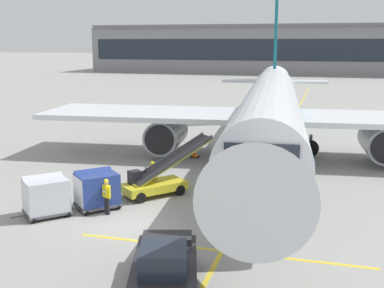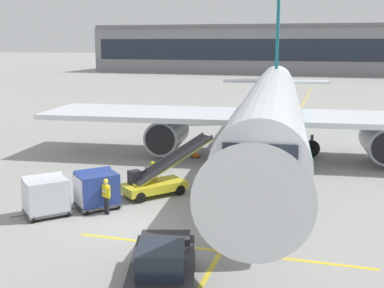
{
  "view_description": "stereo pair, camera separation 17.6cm",
  "coord_description": "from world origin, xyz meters",
  "px_view_note": "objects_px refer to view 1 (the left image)",
  "views": [
    {
      "loc": [
        8.72,
        -19.33,
        8.11
      ],
      "look_at": [
        1.75,
        5.28,
        2.76
      ],
      "focal_mm": 46.06,
      "sensor_mm": 36.0,
      "label": 1
    },
    {
      "loc": [
        8.89,
        -19.28,
        8.11
      ],
      "look_at": [
        1.75,
        5.28,
        2.76
      ],
      "focal_mm": 46.06,
      "sensor_mm": 36.0,
      "label": 2
    }
  ],
  "objects_px": {
    "baggage_cart_second": "(46,195)",
    "safety_cone_nose_mark": "(180,150)",
    "pushback_tug": "(165,268)",
    "safety_cone_engine_keepout": "(195,153)",
    "ground_crew_by_carts": "(152,175)",
    "belt_loader": "(158,179)",
    "safety_cone_wingtip": "(190,148)",
    "ground_crew_by_loader": "(107,194)",
    "parked_airplane": "(271,110)",
    "baggage_cart_lead": "(97,189)"
  },
  "relations": [
    {
      "from": "baggage_cart_lead",
      "to": "safety_cone_wingtip",
      "type": "xyz_separation_m",
      "value": [
        0.87,
        13.58,
        -0.71
      ]
    },
    {
      "from": "ground_crew_by_loader",
      "to": "safety_cone_wingtip",
      "type": "bearing_deg",
      "value": 89.91
    },
    {
      "from": "belt_loader",
      "to": "baggage_cart_lead",
      "type": "distance_m",
      "value": 3.61
    },
    {
      "from": "pushback_tug",
      "to": "ground_crew_by_carts",
      "type": "height_order",
      "value": "pushback_tug"
    },
    {
      "from": "pushback_tug",
      "to": "ground_crew_by_carts",
      "type": "distance_m",
      "value": 10.97
    },
    {
      "from": "parked_airplane",
      "to": "ground_crew_by_loader",
      "type": "distance_m",
      "value": 15.21
    },
    {
      "from": "baggage_cart_lead",
      "to": "safety_cone_engine_keepout",
      "type": "distance_m",
      "value": 11.99
    },
    {
      "from": "belt_loader",
      "to": "safety_cone_wingtip",
      "type": "bearing_deg",
      "value": 96.77
    },
    {
      "from": "baggage_cart_second",
      "to": "ground_crew_by_carts",
      "type": "relative_size",
      "value": 1.46
    },
    {
      "from": "safety_cone_wingtip",
      "to": "safety_cone_nose_mark",
      "type": "bearing_deg",
      "value": -114.39
    },
    {
      "from": "pushback_tug",
      "to": "safety_cone_wingtip",
      "type": "relative_size",
      "value": 7.95
    },
    {
      "from": "ground_crew_by_carts",
      "to": "safety_cone_wingtip",
      "type": "height_order",
      "value": "ground_crew_by_carts"
    },
    {
      "from": "baggage_cart_second",
      "to": "safety_cone_nose_mark",
      "type": "bearing_deg",
      "value": 80.99
    },
    {
      "from": "belt_loader",
      "to": "safety_cone_wingtip",
      "type": "relative_size",
      "value": 8.0
    },
    {
      "from": "pushback_tug",
      "to": "safety_cone_wingtip",
      "type": "distance_m",
      "value": 21.1
    },
    {
      "from": "pushback_tug",
      "to": "safety_cone_engine_keepout",
      "type": "distance_m",
      "value": 19.21
    },
    {
      "from": "safety_cone_nose_mark",
      "to": "safety_cone_wingtip",
      "type": "bearing_deg",
      "value": 65.61
    },
    {
      "from": "pushback_tug",
      "to": "safety_cone_wingtip",
      "type": "height_order",
      "value": "pushback_tug"
    },
    {
      "from": "belt_loader",
      "to": "baggage_cart_lead",
      "type": "relative_size",
      "value": 1.89
    },
    {
      "from": "ground_crew_by_loader",
      "to": "ground_crew_by_carts",
      "type": "relative_size",
      "value": 1.0
    },
    {
      "from": "baggage_cart_lead",
      "to": "safety_cone_engine_keepout",
      "type": "relative_size",
      "value": 3.74
    },
    {
      "from": "belt_loader",
      "to": "pushback_tug",
      "type": "xyz_separation_m",
      "value": [
        3.76,
        -9.81,
        -0.04
      ]
    },
    {
      "from": "belt_loader",
      "to": "safety_cone_engine_keepout",
      "type": "xyz_separation_m",
      "value": [
        -0.39,
        8.93,
        -0.54
      ]
    },
    {
      "from": "pushback_tug",
      "to": "safety_cone_engine_keepout",
      "type": "relative_size",
      "value": 7.05
    },
    {
      "from": "baggage_cart_second",
      "to": "safety_cone_nose_mark",
      "type": "xyz_separation_m",
      "value": [
        2.25,
        14.19,
        -0.68
      ]
    },
    {
      "from": "parked_airplane",
      "to": "safety_cone_engine_keepout",
      "type": "height_order",
      "value": "parked_airplane"
    },
    {
      "from": "baggage_cart_second",
      "to": "ground_crew_by_loader",
      "type": "xyz_separation_m",
      "value": [
        2.68,
        0.94,
        -0.0
      ]
    },
    {
      "from": "baggage_cart_second",
      "to": "safety_cone_engine_keepout",
      "type": "height_order",
      "value": "baggage_cart_second"
    },
    {
      "from": "parked_airplane",
      "to": "pushback_tug",
      "type": "bearing_deg",
      "value": -92.74
    },
    {
      "from": "belt_loader",
      "to": "ground_crew_by_carts",
      "type": "height_order",
      "value": "belt_loader"
    },
    {
      "from": "baggage_cart_lead",
      "to": "pushback_tug",
      "type": "bearing_deg",
      "value": -49.48
    },
    {
      "from": "safety_cone_engine_keepout",
      "to": "safety_cone_nose_mark",
      "type": "xyz_separation_m",
      "value": [
        -1.33,
        0.74,
        -0.01
      ]
    },
    {
      "from": "parked_airplane",
      "to": "ground_crew_by_carts",
      "type": "xyz_separation_m",
      "value": [
        -5.13,
        -9.87,
        -2.44
      ]
    },
    {
      "from": "ground_crew_by_loader",
      "to": "ground_crew_by_carts",
      "type": "height_order",
      "value": "same"
    },
    {
      "from": "baggage_cart_lead",
      "to": "safety_cone_nose_mark",
      "type": "bearing_deg",
      "value": 88.08
    },
    {
      "from": "belt_loader",
      "to": "safety_cone_nose_mark",
      "type": "height_order",
      "value": "belt_loader"
    },
    {
      "from": "belt_loader",
      "to": "baggage_cart_second",
      "type": "bearing_deg",
      "value": -131.34
    },
    {
      "from": "pushback_tug",
      "to": "ground_crew_by_carts",
      "type": "relative_size",
      "value": 2.75
    },
    {
      "from": "ground_crew_by_loader",
      "to": "parked_airplane",
      "type": "bearing_deg",
      "value": 66.42
    },
    {
      "from": "baggage_cart_lead",
      "to": "safety_cone_wingtip",
      "type": "height_order",
      "value": "baggage_cart_lead"
    },
    {
      "from": "ground_crew_by_loader",
      "to": "baggage_cart_lead",
      "type": "bearing_deg",
      "value": 142.14
    },
    {
      "from": "ground_crew_by_carts",
      "to": "safety_cone_nose_mark",
      "type": "relative_size",
      "value": 2.68
    },
    {
      "from": "baggage_cart_lead",
      "to": "parked_airplane",
      "type": "bearing_deg",
      "value": 62.36
    },
    {
      "from": "safety_cone_engine_keepout",
      "to": "safety_cone_nose_mark",
      "type": "relative_size",
      "value": 1.05
    },
    {
      "from": "ground_crew_by_loader",
      "to": "ground_crew_by_carts",
      "type": "distance_m",
      "value": 3.99
    },
    {
      "from": "ground_crew_by_carts",
      "to": "safety_cone_engine_keepout",
      "type": "relative_size",
      "value": 2.56
    },
    {
      "from": "belt_loader",
      "to": "pushback_tug",
      "type": "relative_size",
      "value": 1.01
    },
    {
      "from": "baggage_cart_lead",
      "to": "ground_crew_by_loader",
      "type": "height_order",
      "value": "baggage_cart_lead"
    },
    {
      "from": "pushback_tug",
      "to": "belt_loader",
      "type": "bearing_deg",
      "value": 110.97
    },
    {
      "from": "baggage_cart_second",
      "to": "belt_loader",
      "type": "bearing_deg",
      "value": 48.66
    }
  ]
}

